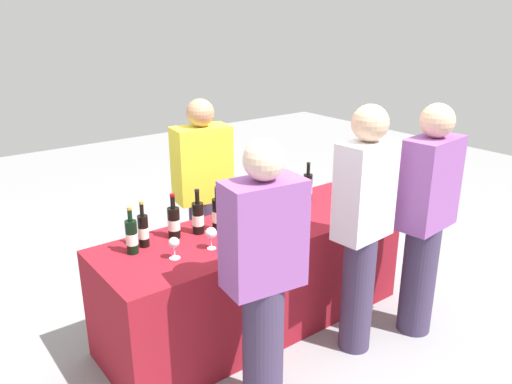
{
  "coord_description": "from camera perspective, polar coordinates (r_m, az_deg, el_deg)",
  "views": [
    {
      "loc": [
        -1.93,
        -2.52,
        2.12
      ],
      "look_at": [
        0.0,
        0.0,
        1.01
      ],
      "focal_mm": 35.54,
      "sensor_mm": 36.0,
      "label": 1
    }
  ],
  "objects": [
    {
      "name": "wine_glass_1",
      "position": [
        3.11,
        -5.08,
        -4.71
      ],
      "size": [
        0.07,
        0.07,
        0.14
      ],
      "color": "silver",
      "rests_on": "tasting_table"
    },
    {
      "name": "wine_bottle_2",
      "position": [
        3.3,
        -9.23,
        -3.37
      ],
      "size": [
        0.08,
        0.08,
        0.3
      ],
      "color": "black",
      "rests_on": "tasting_table"
    },
    {
      "name": "guest_2",
      "position": [
        3.52,
        18.58,
        -2.6
      ],
      "size": [
        0.44,
        0.27,
        1.61
      ],
      "rotation": [
        0.0,
        0.0,
        0.1
      ],
      "color": "#3F3351",
      "rests_on": "ground_plane"
    },
    {
      "name": "wine_glass_0",
      "position": [
        3.02,
        -9.21,
        -5.76
      ],
      "size": [
        0.07,
        0.07,
        0.14
      ],
      "color": "silver",
      "rests_on": "tasting_table"
    },
    {
      "name": "wine_glass_2",
      "position": [
        3.29,
        2.39,
        -3.42
      ],
      "size": [
        0.07,
        0.07,
        0.13
      ],
      "color": "silver",
      "rests_on": "tasting_table"
    },
    {
      "name": "wine_bottle_4",
      "position": [
        3.37,
        -4.39,
        -2.5
      ],
      "size": [
        0.07,
        0.07,
        0.32
      ],
      "color": "black",
      "rests_on": "tasting_table"
    },
    {
      "name": "wine_bottle_5",
      "position": [
        3.5,
        -0.8,
        -1.54
      ],
      "size": [
        0.08,
        0.08,
        0.32
      ],
      "color": "black",
      "rests_on": "tasting_table"
    },
    {
      "name": "server_pouring",
      "position": [
        3.93,
        -5.97,
        -0.01
      ],
      "size": [
        0.45,
        0.29,
        1.54
      ],
      "rotation": [
        0.0,
        0.0,
        3.0
      ],
      "color": "#3F3351",
      "rests_on": "ground_plane"
    },
    {
      "name": "menu_board",
      "position": [
        4.92,
        2.03,
        -1.72
      ],
      "size": [
        0.57,
        0.08,
        0.7
      ],
      "primitive_type": "cube",
      "rotation": [
        0.0,
        0.0,
        0.08
      ],
      "color": "white",
      "rests_on": "ground_plane"
    },
    {
      "name": "guest_1",
      "position": [
        3.21,
        11.9,
        -3.52
      ],
      "size": [
        0.39,
        0.24,
        1.64
      ],
      "rotation": [
        0.0,
        0.0,
        0.08
      ],
      "color": "#3F3351",
      "rests_on": "ground_plane"
    },
    {
      "name": "guest_0",
      "position": [
        2.68,
        0.83,
        -9.25
      ],
      "size": [
        0.44,
        0.28,
        1.56
      ],
      "rotation": [
        0.0,
        0.0,
        -0.13
      ],
      "color": "#3F3351",
      "rests_on": "ground_plane"
    },
    {
      "name": "wine_glass_3",
      "position": [
        3.5,
        5.08,
        -1.82
      ],
      "size": [
        0.07,
        0.07,
        0.15
      ],
      "color": "silver",
      "rests_on": "tasting_table"
    },
    {
      "name": "wine_bottle_7",
      "position": [
        3.91,
        5.84,
        0.54
      ],
      "size": [
        0.07,
        0.07,
        0.31
      ],
      "color": "black",
      "rests_on": "tasting_table"
    },
    {
      "name": "wine_bottle_3",
      "position": [
        3.34,
        -6.55,
        -2.87
      ],
      "size": [
        0.08,
        0.08,
        0.3
      ],
      "color": "black",
      "rests_on": "tasting_table"
    },
    {
      "name": "tasting_table",
      "position": [
        3.62,
        0.0,
        -9.41
      ],
      "size": [
        2.2,
        0.74,
        0.76
      ],
      "primitive_type": "cube",
      "color": "maroon",
      "rests_on": "ground_plane"
    },
    {
      "name": "wine_bottle_1",
      "position": [
        3.21,
        -12.56,
        -4.24
      ],
      "size": [
        0.07,
        0.07,
        0.3
      ],
      "color": "black",
      "rests_on": "tasting_table"
    },
    {
      "name": "ground_plane",
      "position": [
        3.82,
        0.0,
        -14.38
      ],
      "size": [
        12.0,
        12.0,
        0.0
      ],
      "primitive_type": "plane",
      "color": "gray"
    },
    {
      "name": "wine_bottle_6",
      "position": [
        3.64,
        2.29,
        -0.83
      ],
      "size": [
        0.07,
        0.07,
        0.3
      ],
      "color": "black",
      "rests_on": "tasting_table"
    },
    {
      "name": "wine_bottle_0",
      "position": [
        3.13,
        -13.82,
        -4.88
      ],
      "size": [
        0.07,
        0.07,
        0.3
      ],
      "color": "black",
      "rests_on": "tasting_table"
    }
  ]
}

